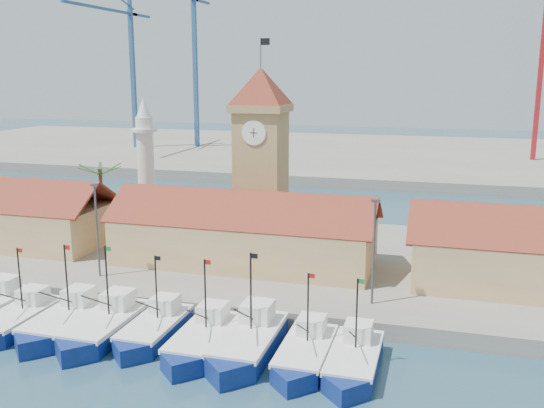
% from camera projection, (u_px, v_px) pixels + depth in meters
% --- Properties ---
extents(ground, '(400.00, 400.00, 0.00)m').
position_uv_depth(ground, '(158.00, 362.00, 44.04)').
color(ground, navy).
rests_on(ground, ground).
extents(quay, '(140.00, 32.00, 1.50)m').
position_uv_depth(quay, '(256.00, 258.00, 66.44)').
color(quay, gray).
rests_on(quay, ground).
extents(terminal, '(240.00, 80.00, 2.00)m').
position_uv_depth(terminal, '(361.00, 155.00, 147.24)').
color(terminal, gray).
rests_on(terminal, ground).
extents(boat_2, '(3.43, 9.40, 7.11)m').
position_uv_depth(boat_2, '(16.00, 321.00, 49.53)').
color(boat_2, navy).
rests_on(boat_2, ground).
extents(boat_3, '(3.65, 10.00, 7.57)m').
position_uv_depth(boat_3, '(63.00, 324.00, 48.91)').
color(boat_3, navy).
rests_on(boat_3, ground).
extents(boat_4, '(3.74, 10.26, 7.76)m').
position_uv_depth(boat_4, '(103.00, 328.00, 47.95)').
color(boat_4, navy).
rests_on(boat_4, ground).
extents(boat_5, '(3.40, 9.33, 7.06)m').
position_uv_depth(boat_5, '(153.00, 331.00, 47.64)').
color(boat_5, navy).
rests_on(boat_5, ground).
extents(boat_6, '(3.57, 9.78, 7.40)m').
position_uv_depth(boat_6, '(202.00, 342.00, 45.64)').
color(boat_6, navy).
rests_on(boat_6, ground).
extents(boat_7, '(3.91, 10.72, 8.11)m').
position_uv_depth(boat_7, '(247.00, 345.00, 44.99)').
color(boat_7, navy).
rests_on(boat_7, ground).
extents(boat_8, '(3.41, 9.33, 7.06)m').
position_uv_depth(boat_8, '(305.00, 355.00, 43.53)').
color(boat_8, navy).
rests_on(boat_8, ground).
extents(boat_9, '(3.40, 9.31, 7.04)m').
position_uv_depth(boat_9, '(353.00, 363.00, 42.43)').
color(boat_9, navy).
rests_on(boat_9, ground).
extents(hall_center, '(27.04, 10.13, 7.61)m').
position_uv_depth(hall_center, '(244.00, 239.00, 61.99)').
color(hall_center, tan).
rests_on(hall_center, quay).
extents(clock_tower, '(5.80, 5.80, 22.70)m').
position_uv_depth(clock_tower, '(261.00, 154.00, 65.93)').
color(clock_tower, tan).
rests_on(clock_tower, quay).
extents(minaret, '(3.00, 3.00, 16.30)m').
position_uv_depth(minaret, '(146.00, 166.00, 72.29)').
color(minaret, silver).
rests_on(minaret, quay).
extents(palm_tree, '(5.60, 5.03, 8.39)m').
position_uv_depth(palm_tree, '(102.00, 195.00, 72.48)').
color(palm_tree, brown).
rests_on(palm_tree, quay).
extents(lamp_posts, '(80.70, 0.25, 9.03)m').
position_uv_depth(lamp_posts, '(221.00, 235.00, 53.81)').
color(lamp_posts, '#3F3F44').
rests_on(lamp_posts, quay).
extents(crane_blue_far, '(1.00, 37.77, 40.68)m').
position_uv_depth(crane_blue_far, '(127.00, 54.00, 147.49)').
color(crane_blue_far, '#2A5382').
rests_on(crane_blue_far, terminal).
extents(crane_blue_near, '(1.00, 30.41, 44.25)m').
position_uv_depth(crane_blue_near, '(193.00, 49.00, 150.18)').
color(crane_blue_near, '#2A5382').
rests_on(crane_blue_near, terminal).
extents(crane_red_right, '(1.00, 33.83, 44.38)m').
position_uv_depth(crane_red_right, '(544.00, 42.00, 125.51)').
color(crane_red_right, maroon).
rests_on(crane_red_right, terminal).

